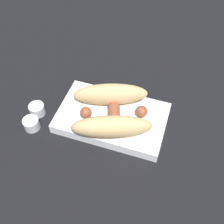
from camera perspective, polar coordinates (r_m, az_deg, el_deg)
ground_plane at (r=0.73m, az=-0.00°, el=-1.85°), size 3.00×3.00×0.00m
food_tray at (r=0.72m, az=-0.00°, el=-1.19°), size 0.27×0.17×0.03m
bread_roll at (r=0.68m, az=-0.19°, el=0.45°), size 0.23×0.21×0.06m
sausage at (r=0.70m, az=0.36°, el=-0.01°), size 0.16×0.14×0.03m
pickled_veggies at (r=0.75m, az=-4.18°, el=2.93°), size 0.06×0.07×0.00m
condiment_cup_near at (r=0.77m, az=-14.96°, el=0.42°), size 0.04×0.04×0.03m
condiment_cup_far at (r=0.74m, az=-16.02°, el=-2.39°), size 0.04×0.04×0.03m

